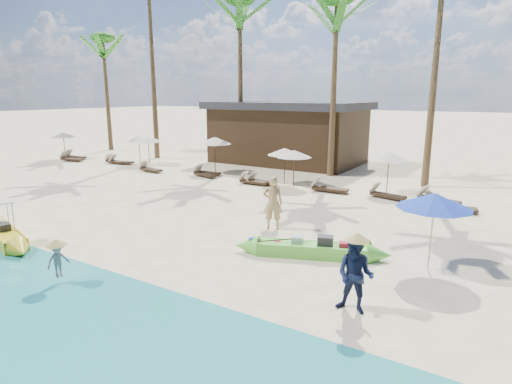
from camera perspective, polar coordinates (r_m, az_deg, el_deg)
The scene contains 33 objects.
ground at distance 12.65m, azimuth -0.79°, elevation -9.63°, with size 240.00×240.00×0.00m, color #FDECBB.
wet_sand_strip at distance 9.32m, azimuth -18.65°, elevation -19.21°, with size 240.00×4.50×0.01m, color tan.
green_canoe at distance 13.27m, azimuth 7.36°, elevation -7.58°, with size 5.08×2.24×0.68m.
yellow_canoe at distance 16.89m, azimuth -30.60°, elevation -4.81°, with size 5.30×1.83×1.41m.
tourist at distance 15.61m, azimuth 2.26°, elevation -1.40°, with size 0.72×0.47×1.98m, color tan.
vendor_green at distance 10.01m, azimuth 13.09°, elevation -10.79°, with size 0.86×0.67×1.78m, color #151C3B.
vendor_yellow at distance 12.37m, azimuth -24.90°, elevation -8.23°, with size 0.60×0.34×0.93m, color gray.
blue_umbrella at distance 12.69m, azimuth 22.70°, elevation -1.09°, with size 2.06×2.06×2.21m.
resort_parasol_0 at distance 35.87m, azimuth -24.32°, elevation 6.97°, with size 1.95×1.95×2.01m.
lounger_0_left at distance 35.49m, azimuth -23.05°, elevation 4.41°, with size 1.85×0.73×0.61m.
lounger_0_right at distance 34.37m, azimuth -23.43°, elevation 4.14°, with size 1.96×0.87×0.64m.
resort_parasol_1 at distance 31.19m, azimuth -15.36°, elevation 6.87°, with size 1.93×1.93×1.98m.
lounger_1_left at distance 31.72m, azimuth -17.63°, elevation 3.93°, with size 1.86×0.95×0.61m.
lounger_1_right at distance 32.14m, azimuth -18.34°, elevation 3.98°, with size 1.77×0.63×0.59m.
resort_parasol_2 at distance 30.67m, azimuth -14.18°, elevation 6.84°, with size 1.92×1.92×1.98m.
lounger_2_left at distance 28.10m, azimuth -13.98°, elevation 3.04°, with size 1.79×0.72×0.59m.
resort_parasol_3 at distance 27.05m, azimuth -5.55°, elevation 6.84°, with size 2.15×2.15×2.21m.
lounger_3_left at distance 26.37m, azimuth -6.61°, elevation 2.69°, with size 1.70×0.62×0.57m.
lounger_3_right at distance 25.83m, azimuth -7.00°, elevation 2.46°, with size 1.74×0.87×0.57m.
resort_parasol_4 at distance 23.47m, azimuth 3.85°, elevation 5.40°, with size 1.91×1.91×1.97m.
lounger_4_left at distance 23.44m, azimuth -0.40°, elevation 1.51°, with size 1.79×0.63×0.60m.
lounger_4_right at distance 23.48m, azimuth 0.68°, elevation 1.51°, with size 1.74×0.72×0.57m.
resort_parasol_5 at distance 22.76m, azimuth 5.09°, elevation 5.10°, with size 1.90×1.90×1.95m.
lounger_5_left at distance 21.93m, azimuth 9.56°, elevation 0.56°, with size 1.92×0.67×0.64m.
resort_parasol_6 at distance 22.17m, azimuth 17.31°, elevation 4.55°, with size 1.98×1.98×2.04m.
lounger_6_left at distance 21.25m, azimuth 16.90°, elevation -0.27°, with size 1.82×0.92×0.59m.
lounger_6_right at distance 21.06m, azimuth 22.88°, elevation -0.81°, with size 1.98×1.03×0.64m.
lounger_7_left at distance 19.76m, azimuth 24.49°, elevation -1.81°, with size 1.98×1.01×0.64m.
palm_0 at distance 40.11m, azimuth -19.62°, elevation 16.92°, with size 2.08×2.08×9.90m.
palm_1 at distance 34.32m, azimuth -14.01°, elevation 22.62°, with size 2.08×2.08×13.60m.
palm_2 at distance 30.33m, azimuth -2.16°, elevation 21.16°, with size 2.08×2.08×11.33m.
palm_3 at distance 26.23m, azimuth 10.64°, elevation 20.91°, with size 2.08×2.08×10.52m.
pavilion_west at distance 30.96m, azimuth 4.28°, elevation 8.00°, with size 10.80×6.60×4.30m.
Camera 1 is at (6.32, -9.82, 4.87)m, focal length 30.00 mm.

